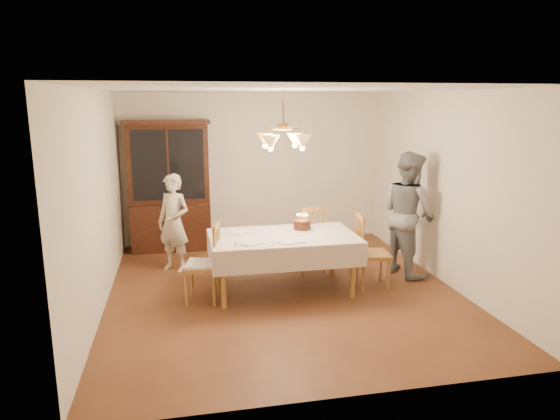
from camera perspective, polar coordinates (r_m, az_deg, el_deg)
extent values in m
plane|color=#522A17|center=(6.72, 0.34, -9.14)|extent=(5.00, 5.00, 0.00)
plane|color=white|center=(6.25, 0.38, 13.61)|extent=(5.00, 5.00, 0.00)
plane|color=beige|center=(8.79, -3.01, 4.76)|extent=(4.50, 0.00, 4.50)
plane|color=beige|center=(4.01, 7.75, -4.66)|extent=(4.50, 0.00, 4.50)
plane|color=beige|center=(6.30, -20.10, 0.95)|extent=(0.00, 5.00, 5.00)
plane|color=beige|center=(7.16, 18.28, 2.39)|extent=(0.00, 5.00, 5.00)
cube|color=brown|center=(6.49, 0.35, -3.13)|extent=(1.80, 1.00, 0.04)
cube|color=beige|center=(6.48, 0.35, -2.93)|extent=(1.90, 1.10, 0.01)
cylinder|color=brown|center=(6.09, -6.47, -7.97)|extent=(0.07, 0.07, 0.71)
cylinder|color=brown|center=(6.43, 8.35, -6.92)|extent=(0.07, 0.07, 0.71)
cylinder|color=brown|center=(6.89, -7.10, -5.56)|extent=(0.07, 0.07, 0.71)
cylinder|color=brown|center=(7.19, 6.09, -4.76)|extent=(0.07, 0.07, 0.71)
cube|color=black|center=(8.60, -12.32, -1.79)|extent=(1.30, 0.50, 0.80)
cube|color=black|center=(8.46, -12.64, 5.20)|extent=(1.30, 0.40, 1.30)
cube|color=black|center=(8.26, -12.66, 5.04)|extent=(1.14, 0.01, 1.14)
cube|color=black|center=(8.35, -12.87, 9.79)|extent=(1.38, 0.54, 0.06)
cube|color=brown|center=(7.32, 3.18, -3.62)|extent=(0.54, 0.53, 0.05)
cube|color=brown|center=(7.03, 4.02, 0.08)|extent=(0.39, 0.14, 0.06)
cylinder|color=brown|center=(7.61, 3.67, -4.83)|extent=(0.04, 0.04, 0.43)
cylinder|color=brown|center=(7.44, 1.29, -5.22)|extent=(0.04, 0.04, 0.43)
cylinder|color=brown|center=(7.34, 5.05, -5.51)|extent=(0.04, 0.04, 0.43)
cylinder|color=brown|center=(7.16, 2.61, -5.94)|extent=(0.04, 0.04, 0.43)
cube|color=brown|center=(6.32, -8.90, -6.39)|extent=(0.51, 0.52, 0.05)
cube|color=brown|center=(6.14, -7.31, -1.83)|extent=(0.12, 0.40, 0.06)
cylinder|color=brown|center=(6.59, -10.01, -7.78)|extent=(0.04, 0.04, 0.43)
cylinder|color=brown|center=(6.26, -10.67, -8.91)|extent=(0.04, 0.04, 0.43)
cylinder|color=brown|center=(6.53, -7.06, -7.87)|extent=(0.04, 0.04, 0.43)
cylinder|color=brown|center=(6.20, -7.56, -9.02)|extent=(0.04, 0.04, 0.43)
cube|color=beige|center=(6.31, -8.91, -6.08)|extent=(0.46, 0.48, 0.03)
cube|color=brown|center=(6.82, 10.57, -5.03)|extent=(0.47, 0.49, 0.05)
cube|color=brown|center=(6.64, 9.16, -0.80)|extent=(0.08, 0.40, 0.06)
cylinder|color=brown|center=(6.78, 12.29, -7.31)|extent=(0.04, 0.04, 0.43)
cylinder|color=brown|center=(7.10, 11.45, -6.35)|extent=(0.04, 0.04, 0.43)
cylinder|color=brown|center=(6.69, 9.48, -7.46)|extent=(0.04, 0.04, 0.43)
cylinder|color=brown|center=(7.02, 8.76, -6.47)|extent=(0.04, 0.04, 0.43)
imported|color=beige|center=(7.45, -12.05, -1.45)|extent=(0.63, 0.59, 1.44)
imported|color=slate|center=(7.36, 14.44, -0.38)|extent=(0.85, 0.99, 1.78)
cylinder|color=white|center=(6.73, 2.54, -2.27)|extent=(0.30, 0.30, 0.01)
cylinder|color=#36160C|center=(6.71, 2.55, -1.69)|extent=(0.23, 0.23, 0.13)
cylinder|color=#598CD8|center=(6.70, 3.13, -0.84)|extent=(0.01, 0.01, 0.07)
sphere|color=#FFB23F|center=(6.70, 3.13, -0.51)|extent=(0.01, 0.01, 0.01)
cylinder|color=pink|center=(6.73, 3.01, -0.79)|extent=(0.01, 0.01, 0.07)
sphere|color=#FFB23F|center=(6.72, 3.01, -0.46)|extent=(0.01, 0.01, 0.01)
cylinder|color=#EACC66|center=(6.75, 2.80, -0.75)|extent=(0.01, 0.01, 0.07)
sphere|color=#FFB23F|center=(6.74, 2.80, -0.42)|extent=(0.01, 0.01, 0.01)
cylinder|color=#598CD8|center=(6.76, 2.54, -0.74)|extent=(0.01, 0.01, 0.07)
sphere|color=#FFB23F|center=(6.75, 2.55, -0.41)|extent=(0.01, 0.01, 0.01)
cylinder|color=pink|center=(6.75, 2.29, -0.75)|extent=(0.01, 0.01, 0.07)
sphere|color=#FFB23F|center=(6.74, 2.29, -0.42)|extent=(0.01, 0.01, 0.01)
cylinder|color=#EACC66|center=(6.73, 2.08, -0.78)|extent=(0.01, 0.01, 0.07)
sphere|color=#FFB23F|center=(6.72, 2.09, -0.45)|extent=(0.01, 0.01, 0.01)
cylinder|color=#598CD8|center=(6.70, 1.97, -0.84)|extent=(0.01, 0.01, 0.07)
sphere|color=#FFB23F|center=(6.69, 1.97, -0.51)|extent=(0.01, 0.01, 0.01)
cylinder|color=pink|center=(6.67, 1.97, -0.90)|extent=(0.01, 0.01, 0.07)
sphere|color=#FFB23F|center=(6.66, 1.98, -0.57)|extent=(0.01, 0.01, 0.01)
cylinder|color=#EACC66|center=(6.64, 2.09, -0.96)|extent=(0.01, 0.01, 0.07)
sphere|color=#FFB23F|center=(6.64, 2.10, -0.62)|extent=(0.01, 0.01, 0.01)
cylinder|color=#598CD8|center=(6.63, 2.30, -1.00)|extent=(0.01, 0.01, 0.07)
sphere|color=#FFB23F|center=(6.62, 2.31, -0.66)|extent=(0.01, 0.01, 0.01)
cylinder|color=pink|center=(6.62, 2.57, -1.01)|extent=(0.01, 0.01, 0.07)
sphere|color=#FFB23F|center=(6.61, 2.57, -0.67)|extent=(0.01, 0.01, 0.01)
cylinder|color=#EACC66|center=(6.63, 2.83, -1.00)|extent=(0.01, 0.01, 0.07)
sphere|color=#FFB23F|center=(6.62, 2.83, -0.66)|extent=(0.01, 0.01, 0.01)
cylinder|color=#598CD8|center=(6.65, 3.03, -0.96)|extent=(0.01, 0.01, 0.07)
sphere|color=#FFB23F|center=(6.64, 3.03, -0.62)|extent=(0.01, 0.01, 0.01)
cylinder|color=pink|center=(6.67, 3.14, -0.91)|extent=(0.01, 0.01, 0.07)
sphere|color=#FFB23F|center=(6.67, 3.14, -0.57)|extent=(0.01, 0.01, 0.01)
cylinder|color=white|center=(6.11, -3.55, -3.81)|extent=(0.23, 0.23, 0.02)
cube|color=silver|center=(6.09, -5.05, -3.92)|extent=(0.01, 0.16, 0.01)
cube|color=beige|center=(6.13, -2.07, -3.75)|extent=(0.10, 0.10, 0.01)
cylinder|color=white|center=(6.15, 0.89, -3.68)|extent=(0.24, 0.24, 0.02)
cube|color=silver|center=(6.11, -0.63, -3.80)|extent=(0.02, 0.16, 0.01)
cube|color=beige|center=(6.18, 2.39, -3.61)|extent=(0.10, 0.10, 0.01)
cylinder|color=white|center=(6.60, -4.78, -2.57)|extent=(0.23, 0.23, 0.02)
cube|color=silver|center=(6.59, -6.16, -2.67)|extent=(0.01, 0.16, 0.01)
cube|color=beige|center=(6.62, -3.41, -2.52)|extent=(0.10, 0.10, 0.01)
cylinder|color=#BF8C3F|center=(6.25, 0.37, 11.78)|extent=(0.02, 0.02, 0.40)
cylinder|color=#BF8C3F|center=(6.26, 0.37, 9.49)|extent=(0.12, 0.12, 0.10)
cone|color=#D8994C|center=(6.50, 1.73, 8.01)|extent=(0.22, 0.22, 0.18)
sphere|color=#FFD899|center=(6.51, 1.73, 7.40)|extent=(0.07, 0.07, 0.07)
cone|color=#D8994C|center=(6.43, -1.74, 7.96)|extent=(0.22, 0.22, 0.18)
sphere|color=#FFD899|center=(6.43, -1.74, 7.33)|extent=(0.07, 0.07, 0.07)
cone|color=#D8994C|center=(6.04, -1.10, 7.67)|extent=(0.22, 0.22, 0.18)
sphere|color=#FFD899|center=(6.04, -1.09, 7.01)|extent=(0.07, 0.07, 0.07)
cone|color=#D8994C|center=(6.12, 2.58, 7.72)|extent=(0.22, 0.22, 0.18)
sphere|color=#FFD899|center=(6.13, 2.58, 7.07)|extent=(0.07, 0.07, 0.07)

